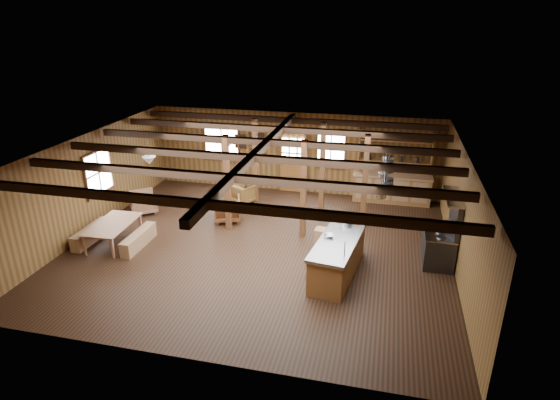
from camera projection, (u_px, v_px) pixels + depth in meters
The scene contains 22 objects.
room at pixel (258, 200), 12.11m from camera, with size 10.04×9.04×2.84m.
ceiling_joists at pixel (259, 150), 11.79m from camera, with size 9.80×8.82×0.18m.
timber_posts at pixel (294, 176), 13.87m from camera, with size 3.95×2.35×2.80m.
back_door at pixel (293, 167), 16.32m from camera, with size 1.02×0.08×2.15m.
window_back_left at pixel (222, 143), 16.61m from camera, with size 1.32×0.06×1.32m.
window_back_right at pixel (331, 150), 15.78m from camera, with size 1.02×0.06×1.32m.
window_left at pixel (98, 173), 13.53m from camera, with size 0.14×1.24×1.32m.
notice_boards at pixel (251, 144), 16.36m from camera, with size 1.08×0.03×0.90m.
back_counter at pixel (392, 185), 15.48m from camera, with size 2.55×0.60×2.45m.
pendant_lamps at pixel (191, 152), 13.17m from camera, with size 1.86×2.36×0.66m.
pot_rack at pixel (386, 173), 11.38m from camera, with size 0.40×3.00×0.45m.
kitchen_island at pixel (338, 256), 11.20m from camera, with size 1.22×2.60×1.20m.
step_stool at pixel (323, 237), 12.77m from camera, with size 0.50×0.35×0.44m, color olive.
commercial_range at pixel (441, 240), 11.77m from camera, with size 0.77×1.45×1.80m.
dining_table at pixel (115, 234), 12.75m from camera, with size 1.72×0.96×0.61m, color #956544.
bench_wall at pixel (91, 234), 12.95m from camera, with size 0.28×1.51×0.42m, color olive.
bench_aisle at pixel (139, 239), 12.64m from camera, with size 0.28×1.50×0.41m, color olive.
armchair_a at pixel (227, 209), 14.19m from camera, with size 0.78×0.80×0.73m, color brown.
armchair_b at pixel (243, 193), 15.57m from camera, with size 0.68×0.70×0.63m, color brown.
armchair_c at pixel (144, 202), 14.75m from camera, with size 0.75×0.77×0.70m, color #906041.
counter_pot at pixel (347, 220), 11.87m from camera, with size 0.27×0.27×0.16m, color #AEAFB5.
bowl at pixel (329, 236), 11.13m from camera, with size 0.23×0.23×0.06m, color silver.
Camera 1 is at (3.12, -10.81, 5.91)m, focal length 30.00 mm.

